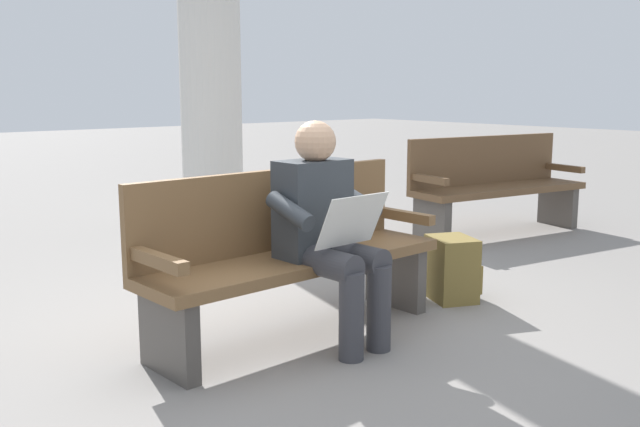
# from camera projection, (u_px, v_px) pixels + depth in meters

# --- Properties ---
(ground_plane) EXTENTS (40.00, 40.00, 0.00)m
(ground_plane) POSITION_uv_depth(u_px,v_px,m) (298.00, 335.00, 3.92)
(ground_plane) COLOR gray
(bench_near) EXTENTS (1.82, 0.56, 0.90)m
(bench_near) POSITION_uv_depth(u_px,v_px,m) (289.00, 252.00, 3.89)
(bench_near) COLOR brown
(bench_near) RESTS_ON ground
(person_seated) EXTENTS (0.58, 0.59, 1.18)m
(person_seated) POSITION_uv_depth(u_px,v_px,m) (327.00, 226.00, 3.74)
(person_seated) COLOR #33383D
(person_seated) RESTS_ON ground
(backpack) EXTENTS (0.38, 0.39, 0.41)m
(backpack) POSITION_uv_depth(u_px,v_px,m) (452.00, 269.00, 4.55)
(backpack) COLOR brown
(backpack) RESTS_ON ground
(bench_far) EXTENTS (1.85, 0.76, 0.90)m
(bench_far) POSITION_uv_depth(u_px,v_px,m) (494.00, 184.00, 6.64)
(bench_far) COLOR brown
(bench_far) RESTS_ON ground
(support_pillar) EXTENTS (0.63, 0.63, 4.18)m
(support_pillar) POSITION_uv_depth(u_px,v_px,m) (209.00, 13.00, 7.15)
(support_pillar) COLOR silver
(support_pillar) RESTS_ON ground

